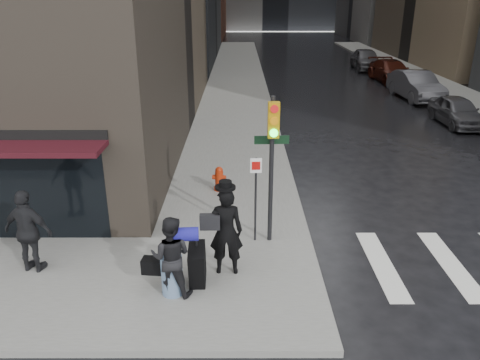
{
  "coord_description": "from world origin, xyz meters",
  "views": [
    {
      "loc": [
        0.22,
        -8.31,
        5.84
      ],
      "look_at": [
        0.22,
        3.0,
        1.3
      ],
      "focal_mm": 35.0,
      "sensor_mm": 36.0,
      "label": 1
    }
  ],
  "objects_px": {
    "fire_hydrant": "(219,180)",
    "parked_car_3": "(391,71)",
    "parked_car_4": "(366,59)",
    "man_overcoat": "(220,237)",
    "parked_car_2": "(416,85)",
    "man_greycoat": "(29,232)",
    "traffic_light": "(271,152)",
    "man_jeans": "(171,256)",
    "parked_car_1": "(457,111)"
  },
  "relations": [
    {
      "from": "man_overcoat",
      "to": "parked_car_2",
      "type": "bearing_deg",
      "value": -121.08
    },
    {
      "from": "man_jeans",
      "to": "parked_car_4",
      "type": "height_order",
      "value": "man_jeans"
    },
    {
      "from": "man_overcoat",
      "to": "parked_car_2",
      "type": "xyz_separation_m",
      "value": [
        10.72,
        18.71,
        -0.26
      ]
    },
    {
      "from": "parked_car_1",
      "to": "parked_car_3",
      "type": "bearing_deg",
      "value": 87.88
    },
    {
      "from": "man_overcoat",
      "to": "parked_car_3",
      "type": "height_order",
      "value": "man_overcoat"
    },
    {
      "from": "parked_car_4",
      "to": "man_greycoat",
      "type": "bearing_deg",
      "value": -113.68
    },
    {
      "from": "man_greycoat",
      "to": "parked_car_2",
      "type": "distance_m",
      "value": 23.73
    },
    {
      "from": "man_overcoat",
      "to": "man_jeans",
      "type": "height_order",
      "value": "man_overcoat"
    },
    {
      "from": "traffic_light",
      "to": "man_overcoat",
      "type": "bearing_deg",
      "value": -130.54
    },
    {
      "from": "man_greycoat",
      "to": "parked_car_1",
      "type": "relative_size",
      "value": 0.48
    },
    {
      "from": "parked_car_4",
      "to": "parked_car_2",
      "type": "bearing_deg",
      "value": -87.27
    },
    {
      "from": "man_jeans",
      "to": "parked_car_1",
      "type": "xyz_separation_m",
      "value": [
        11.61,
        13.63,
        -0.34
      ]
    },
    {
      "from": "fire_hydrant",
      "to": "parked_car_1",
      "type": "xyz_separation_m",
      "value": [
        10.88,
        8.28,
        0.18
      ]
    },
    {
      "from": "parked_car_4",
      "to": "parked_car_1",
      "type": "bearing_deg",
      "value": -87.53
    },
    {
      "from": "parked_car_1",
      "to": "parked_car_3",
      "type": "relative_size",
      "value": 0.77
    },
    {
      "from": "man_overcoat",
      "to": "traffic_light",
      "type": "distance_m",
      "value": 2.3
    },
    {
      "from": "man_jeans",
      "to": "parked_car_4",
      "type": "xyz_separation_m",
      "value": [
        11.62,
        30.9,
        -0.17
      ]
    },
    {
      "from": "man_overcoat",
      "to": "parked_car_3",
      "type": "xyz_separation_m",
      "value": [
        11.0,
        24.46,
        -0.32
      ]
    },
    {
      "from": "fire_hydrant",
      "to": "man_overcoat",
      "type": "bearing_deg",
      "value": -87.33
    },
    {
      "from": "man_jeans",
      "to": "parked_car_1",
      "type": "bearing_deg",
      "value": -124.05
    },
    {
      "from": "fire_hydrant",
      "to": "parked_car_3",
      "type": "xyz_separation_m",
      "value": [
        11.22,
        19.78,
        0.25
      ]
    },
    {
      "from": "traffic_light",
      "to": "parked_car_3",
      "type": "xyz_separation_m",
      "value": [
        9.88,
        23.01,
        -1.72
      ]
    },
    {
      "from": "man_overcoat",
      "to": "man_greycoat",
      "type": "height_order",
      "value": "man_overcoat"
    },
    {
      "from": "parked_car_4",
      "to": "traffic_light",
      "type": "bearing_deg",
      "value": -105.85
    },
    {
      "from": "traffic_light",
      "to": "parked_car_3",
      "type": "distance_m",
      "value": 25.1
    },
    {
      "from": "man_jeans",
      "to": "parked_car_1",
      "type": "relative_size",
      "value": 0.44
    },
    {
      "from": "man_greycoat",
      "to": "traffic_light",
      "type": "height_order",
      "value": "traffic_light"
    },
    {
      "from": "man_greycoat",
      "to": "fire_hydrant",
      "type": "height_order",
      "value": "man_greycoat"
    },
    {
      "from": "fire_hydrant",
      "to": "parked_car_1",
      "type": "distance_m",
      "value": 13.67
    },
    {
      "from": "man_jeans",
      "to": "parked_car_2",
      "type": "xyz_separation_m",
      "value": [
        11.67,
        19.39,
        -0.2
      ]
    },
    {
      "from": "traffic_light",
      "to": "parked_car_2",
      "type": "height_order",
      "value": "traffic_light"
    },
    {
      "from": "man_overcoat",
      "to": "man_jeans",
      "type": "relative_size",
      "value": 1.28
    },
    {
      "from": "man_greycoat",
      "to": "fire_hydrant",
      "type": "xyz_separation_m",
      "value": [
        3.89,
        4.5,
        -0.6
      ]
    },
    {
      "from": "man_overcoat",
      "to": "man_greycoat",
      "type": "distance_m",
      "value": 4.11
    },
    {
      "from": "traffic_light",
      "to": "fire_hydrant",
      "type": "xyz_separation_m",
      "value": [
        -1.34,
        3.22,
        -1.97
      ]
    },
    {
      "from": "parked_car_4",
      "to": "man_overcoat",
      "type": "bearing_deg",
      "value": -106.94
    },
    {
      "from": "man_overcoat",
      "to": "man_greycoat",
      "type": "relative_size",
      "value": 1.16
    },
    {
      "from": "fire_hydrant",
      "to": "man_jeans",
      "type": "bearing_deg",
      "value": -97.76
    },
    {
      "from": "man_jeans",
      "to": "parked_car_4",
      "type": "distance_m",
      "value": 33.01
    },
    {
      "from": "parked_car_1",
      "to": "parked_car_4",
      "type": "distance_m",
      "value": 17.26
    },
    {
      "from": "man_greycoat",
      "to": "parked_car_4",
      "type": "bearing_deg",
      "value": -103.59
    },
    {
      "from": "parked_car_2",
      "to": "parked_car_3",
      "type": "xyz_separation_m",
      "value": [
        0.29,
        5.75,
        -0.07
      ]
    },
    {
      "from": "traffic_light",
      "to": "parked_car_4",
      "type": "bearing_deg",
      "value": 68.8
    },
    {
      "from": "traffic_light",
      "to": "parked_car_4",
      "type": "height_order",
      "value": "traffic_light"
    },
    {
      "from": "traffic_light",
      "to": "fire_hydrant",
      "type": "height_order",
      "value": "traffic_light"
    },
    {
      "from": "man_jeans",
      "to": "parked_car_4",
      "type": "relative_size",
      "value": 0.35
    },
    {
      "from": "parked_car_2",
      "to": "parked_car_3",
      "type": "height_order",
      "value": "parked_car_2"
    },
    {
      "from": "man_greycoat",
      "to": "parked_car_1",
      "type": "bearing_deg",
      "value": -126.53
    },
    {
      "from": "traffic_light",
      "to": "parked_car_2",
      "type": "distance_m",
      "value": 19.81
    },
    {
      "from": "man_overcoat",
      "to": "parked_car_3",
      "type": "distance_m",
      "value": 26.83
    }
  ]
}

